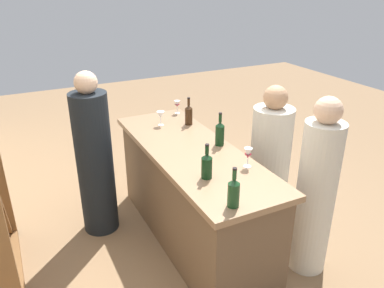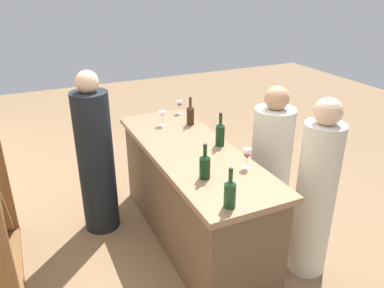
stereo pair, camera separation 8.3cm
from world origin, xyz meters
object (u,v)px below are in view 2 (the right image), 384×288
at_px(wine_bottle_center_dark_green, 220,133).
at_px(wine_glass_near_left, 180,104).
at_px(wine_bottle_leftmost_olive_green, 230,192).
at_px(person_right_guest, 96,160).
at_px(person_left_guest, 315,196).
at_px(person_center_guest, 270,166).
at_px(wine_glass_near_center, 247,155).
at_px(wine_bottle_second_left_dark_green, 205,165).
at_px(wine_bottle_second_right_amber_brown, 190,114).
at_px(wine_glass_near_right, 162,115).

distance_m(wine_bottle_center_dark_green, wine_glass_near_left, 0.94).
bearing_deg(wine_bottle_leftmost_olive_green, person_right_guest, 21.47).
relative_size(wine_bottle_leftmost_olive_green, person_left_guest, 0.18).
bearing_deg(person_center_guest, wine_glass_near_center, 45.93).
relative_size(wine_glass_near_left, person_left_guest, 0.09).
height_order(wine_bottle_second_left_dark_green, person_right_guest, person_right_guest).
bearing_deg(wine_bottle_second_left_dark_green, person_left_guest, -108.57).
distance_m(wine_bottle_center_dark_green, person_left_guest, 0.95).
bearing_deg(person_left_guest, person_right_guest, -39.62).
bearing_deg(wine_glass_near_left, person_center_guest, -154.68).
relative_size(wine_bottle_center_dark_green, person_right_guest, 0.19).
xyz_separation_m(wine_bottle_leftmost_olive_green, wine_bottle_center_dark_green, (0.89, -0.42, 0.01)).
xyz_separation_m(wine_bottle_center_dark_green, person_center_guest, (-0.09, -0.51, -0.39)).
bearing_deg(wine_bottle_center_dark_green, wine_bottle_second_left_dark_green, 140.70).
xyz_separation_m(wine_bottle_second_right_amber_brown, person_left_guest, (-1.35, -0.48, -0.33)).
relative_size(wine_bottle_second_left_dark_green, person_right_guest, 0.17).
bearing_deg(person_center_guest, wine_bottle_center_dark_green, 0.14).
distance_m(wine_bottle_second_left_dark_green, wine_bottle_second_right_amber_brown, 1.13).
bearing_deg(wine_bottle_second_right_amber_brown, person_center_guest, -142.09).
distance_m(wine_bottle_center_dark_green, wine_glass_near_center, 0.47).
bearing_deg(person_center_guest, wine_glass_near_left, -53.98).
xyz_separation_m(wine_glass_near_right, person_left_guest, (-1.45, -0.74, -0.32)).
xyz_separation_m(wine_bottle_leftmost_olive_green, wine_glass_near_right, (1.58, -0.14, -0.00)).
distance_m(wine_glass_near_left, person_center_guest, 1.21).
bearing_deg(wine_glass_near_right, wine_bottle_second_right_amber_brown, -111.32).
xyz_separation_m(wine_bottle_second_right_amber_brown, person_center_guest, (-0.68, -0.53, -0.38)).
bearing_deg(person_left_guest, wine_glass_near_left, -72.45).
height_order(wine_bottle_center_dark_green, wine_glass_near_right, wine_bottle_center_dark_green).
bearing_deg(wine_glass_near_left, wine_bottle_second_left_dark_green, 164.00).
distance_m(wine_bottle_center_dark_green, person_center_guest, 0.65).
bearing_deg(wine_glass_near_left, wine_bottle_leftmost_olive_green, 166.66).
xyz_separation_m(wine_bottle_second_right_amber_brown, wine_glass_near_right, (0.10, 0.26, -0.00)).
bearing_deg(person_right_guest, wine_bottle_center_dark_green, -36.47).
height_order(wine_bottle_second_right_amber_brown, person_right_guest, person_right_guest).
relative_size(wine_bottle_leftmost_olive_green, wine_glass_near_center, 1.75).
relative_size(wine_glass_near_center, wine_glass_near_right, 1.10).
bearing_deg(wine_bottle_center_dark_green, wine_glass_near_center, 178.00).
relative_size(wine_bottle_leftmost_olive_green, person_right_guest, 0.18).
relative_size(wine_bottle_center_dark_green, wine_glass_near_center, 1.89).
distance_m(wine_glass_near_center, wine_glass_near_right, 1.18).
xyz_separation_m(wine_glass_near_left, wine_glass_near_right, (-0.26, 0.30, 0.01)).
relative_size(wine_glass_near_center, person_center_guest, 0.11).
bearing_deg(person_right_guest, wine_glass_near_left, 13.35).
height_order(wine_glass_near_left, person_center_guest, person_center_guest).
xyz_separation_m(wine_glass_near_center, person_left_guest, (-0.30, -0.47, -0.33)).
distance_m(wine_bottle_second_left_dark_green, person_right_guest, 1.26).
relative_size(wine_bottle_second_left_dark_green, wine_glass_near_center, 1.71).
relative_size(wine_bottle_leftmost_olive_green, person_center_guest, 0.20).
relative_size(wine_bottle_second_left_dark_green, wine_glass_near_right, 1.88).
bearing_deg(wine_bottle_leftmost_olive_green, wine_glass_near_center, -43.22).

